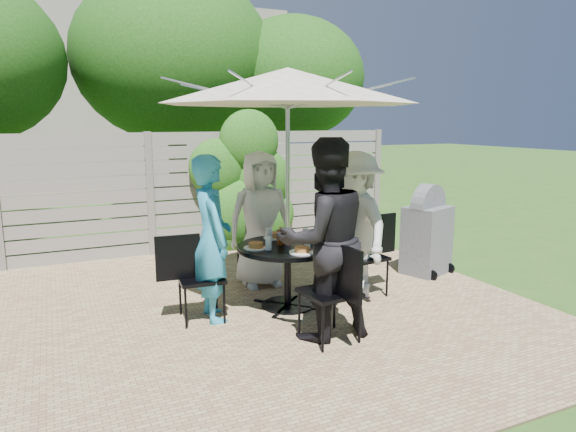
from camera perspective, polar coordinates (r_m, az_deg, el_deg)
name	(u,v)px	position (r m, az deg, el deg)	size (l,w,h in m)	color
backyard_envelope	(102,98)	(15.04, -19.98, 12.27)	(60.00, 60.00, 5.00)	#2C531A
patio_table	(288,264)	(5.54, -0.03, -5.38)	(1.09, 1.09, 0.70)	black
umbrella	(288,86)	(5.33, -0.04, 14.21)	(2.67, 2.67, 2.53)	silver
chair_back	(257,261)	(6.46, -3.47, -4.98)	(0.47, 0.68, 0.93)	black
person_back	(260,220)	(6.21, -3.10, -0.40)	(0.81, 0.53, 1.66)	silver
chair_left	(200,295)	(5.31, -9.75, -8.67)	(0.68, 0.48, 0.91)	black
person_left	(212,239)	(5.18, -8.49, -2.54)	(0.62, 0.40, 1.69)	teal
chair_front	(330,312)	(4.78, 4.70, -10.60)	(0.50, 0.71, 0.96)	black
person_front	(324,240)	(4.70, 4.02, -2.71)	(0.91, 0.71, 1.87)	black
chair_right	(364,272)	(6.03, 8.45, -6.17)	(0.70, 0.49, 0.94)	black
person_right	(355,226)	(5.82, 7.47, -1.11)	(1.09, 0.62, 1.68)	beige
plate_back	(275,236)	(5.80, -1.46, -2.24)	(0.26, 0.26, 0.06)	white
plate_left	(256,246)	(5.35, -3.58, -3.37)	(0.26, 0.26, 0.06)	white
plate_front	(302,251)	(5.16, 1.57, -3.87)	(0.26, 0.26, 0.06)	white
plate_right	(318,240)	(5.63, 3.33, -2.66)	(0.26, 0.26, 0.06)	white
glass_back	(270,235)	(5.66, -2.06, -2.09)	(0.07, 0.07, 0.14)	silver
glass_left	(269,243)	(5.28, -2.17, -3.04)	(0.07, 0.07, 0.14)	silver
glass_front	(307,243)	(5.28, 2.14, -3.03)	(0.07, 0.07, 0.14)	silver
glass_right	(305,235)	(5.66, 1.95, -2.08)	(0.07, 0.07, 0.14)	silver
syrup_jug	(281,237)	(5.49, -0.82, -2.39)	(0.09, 0.09, 0.16)	#59280C
coffee_cup	(288,235)	(5.70, 0.00, -2.09)	(0.08, 0.08, 0.12)	#C6B293
bbq_grill	(427,234)	(6.97, 15.18, -1.89)	(0.71, 0.63, 1.20)	slate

